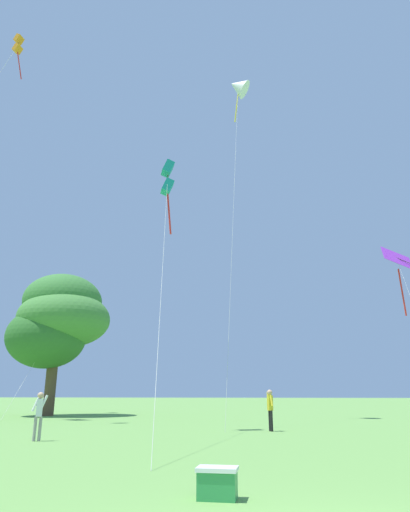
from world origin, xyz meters
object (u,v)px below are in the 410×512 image
kite_white_distant (238,87)px  person_in_red_shirt (270,406)px  person_with_spool (39,411)px  picnic_cooler (217,483)px  tree_right_cluster (58,320)px  kite_blue_delta (76,290)px  kite_teal_box (168,180)px  kite_orange_box (17,48)px  kite_purple_streamer (399,271)px

kite_white_distant → person_in_red_shirt: bearing=-78.2°
person_with_spool → picnic_cooler: size_ratio=2.56×
tree_right_cluster → kite_blue_delta: bearing=103.4°
kite_teal_box → person_with_spool: bearing=-122.5°
kite_white_distant → kite_blue_delta: bearing=154.4°
kite_white_distant → person_in_red_shirt: 24.26m
picnic_cooler → kite_blue_delta: bearing=120.2°
kite_orange_box → person_in_red_shirt: kite_orange_box is taller
kite_teal_box → person_with_spool: 11.83m
kite_orange_box → kite_teal_box: kite_orange_box is taller
kite_purple_streamer → kite_blue_delta: (-25.72, 4.32, 0.62)m
kite_purple_streamer → tree_right_cluster: size_ratio=1.11×
picnic_cooler → kite_white_distant: bearing=94.1°
kite_white_distant → kite_orange_box: size_ratio=1.03×
person_with_spool → tree_right_cluster: bearing=117.2°
kite_teal_box → kite_blue_delta: (-12.62, 16.83, -1.25)m
kite_white_distant → kite_blue_delta: kite_white_distant is taller
tree_right_cluster → kite_teal_box: bearing=-46.3°
kite_orange_box → kite_blue_delta: kite_orange_box is taller
person_with_spool → picnic_cooler: 10.29m
person_with_spool → tree_right_cluster: size_ratio=0.15×
kite_white_distant → kite_blue_delta: 21.60m
kite_teal_box → picnic_cooler: kite_teal_box is taller
kite_blue_delta → kite_white_distant: bearing=-25.6°
kite_teal_box → person_in_red_shirt: size_ratio=7.51×
kite_blue_delta → kite_orange_box: bearing=-83.0°
kite_purple_streamer → kite_teal_box: (-13.10, -12.51, 1.87)m
person_in_red_shirt → kite_teal_box: bearing=-168.9°
kite_teal_box → kite_white_distant: bearing=74.5°
kite_blue_delta → tree_right_cluster: size_ratio=1.09×
kite_orange_box → tree_right_cluster: size_ratio=2.30×
kite_white_distant → kite_orange_box: (-13.45, -7.48, -0.87)m
kite_purple_streamer → person_with_spool: size_ratio=7.47×
kite_white_distant → picnic_cooler: kite_white_distant is taller
person_in_red_shirt → picnic_cooler: size_ratio=2.75×
kite_white_distant → kite_orange_box: kite_white_distant is taller
kite_blue_delta → picnic_cooler: (16.81, -28.84, -9.95)m
kite_purple_streamer → person_with_spool: kite_purple_streamer is taller
kite_purple_streamer → picnic_cooler: size_ratio=19.13×
kite_blue_delta → kite_teal_box: bearing=-53.1°
kite_orange_box → picnic_cooler: bearing=-43.1°
kite_orange_box → kite_teal_box: 15.76m
kite_orange_box → picnic_cooler: kite_orange_box is taller
picnic_cooler → person_with_spool: bearing=133.9°
kite_orange_box → kite_purple_streamer: size_ratio=2.07×
kite_orange_box → person_in_red_shirt: 26.57m
tree_right_cluster → picnic_cooler: tree_right_cluster is taller
kite_purple_streamer → tree_right_cluster: kite_purple_streamer is taller
kite_white_distant → kite_purple_streamer: 17.75m
kite_orange_box → person_with_spool: bearing=-40.2°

